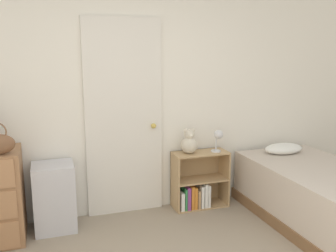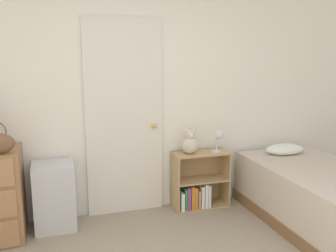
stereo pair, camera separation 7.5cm
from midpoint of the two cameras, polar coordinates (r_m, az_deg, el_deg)
The scene contains 7 objects.
wall_back at distance 3.98m, azimuth -6.68°, elevation 4.59°, with size 10.00×0.06×2.55m.
door_closed at distance 3.97m, azimuth -6.14°, elevation 1.14°, with size 0.82×0.09×2.08m.
storage_bin at distance 3.91m, azimuth -16.39°, elevation -10.20°, with size 0.39×0.38×0.67m.
bookshelf at distance 4.28m, azimuth 4.99°, elevation -9.15°, with size 0.62×0.27×0.64m.
teddy_bear at distance 4.09m, azimuth 3.84°, elevation -2.55°, with size 0.19×0.19×0.28m.
desk_lamp at distance 4.17m, azimuth 8.25°, elevation -1.69°, with size 0.13×0.12×0.25m.
bed at distance 4.14m, azimuth 23.02°, elevation -10.10°, with size 1.03×1.91×0.69m.
Camera 2 is at (-0.70, -1.67, 1.74)m, focal length 40.00 mm.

